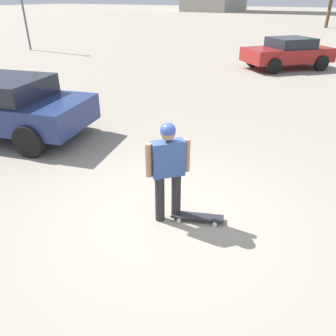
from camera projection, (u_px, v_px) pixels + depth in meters
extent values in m
plane|color=gray|center=(168.00, 218.00, 5.23)|extent=(220.00, 220.00, 0.00)
cylinder|color=#262628|center=(160.00, 198.00, 5.02)|extent=(0.15, 0.15, 0.78)
cylinder|color=#262628|center=(176.00, 196.00, 5.08)|extent=(0.15, 0.15, 0.78)
cube|color=#334C8C|center=(168.00, 159.00, 4.74)|extent=(0.48, 0.48, 0.54)
cylinder|color=#9E7051|center=(149.00, 160.00, 4.66)|extent=(0.10, 0.10, 0.51)
cylinder|color=#9E7051|center=(187.00, 155.00, 4.81)|extent=(0.10, 0.10, 0.51)
sphere|color=#9E7051|center=(168.00, 133.00, 4.56)|extent=(0.21, 0.21, 0.21)
sphere|color=#2D4799|center=(168.00, 131.00, 4.54)|extent=(0.22, 0.22, 0.22)
cube|color=#232328|center=(197.00, 216.00, 5.14)|extent=(0.45, 0.84, 0.01)
cylinder|color=silver|center=(179.00, 221.00, 5.10)|extent=(0.05, 0.07, 0.07)
cylinder|color=silver|center=(181.00, 213.00, 5.30)|extent=(0.05, 0.07, 0.07)
cylinder|color=silver|center=(215.00, 224.00, 5.02)|extent=(0.05, 0.07, 0.07)
cylinder|color=silver|center=(215.00, 216.00, 5.22)|extent=(0.05, 0.07, 0.07)
cube|color=navy|center=(7.00, 110.00, 8.01)|extent=(2.72, 4.36, 0.63)
cube|color=#1E232D|center=(5.00, 88.00, 7.73)|extent=(2.05, 2.14, 0.46)
cylinder|color=black|center=(29.00, 142.00, 7.05)|extent=(0.35, 0.74, 0.71)
cylinder|color=black|center=(74.00, 114.00, 8.66)|extent=(0.35, 0.74, 0.71)
cube|color=maroon|center=(287.00, 54.00, 15.55)|extent=(4.19, 4.18, 0.62)
cube|color=#1E232D|center=(291.00, 43.00, 15.32)|extent=(2.48, 2.48, 0.44)
cylinder|color=black|center=(274.00, 66.00, 14.58)|extent=(0.63, 0.63, 0.69)
cylinder|color=black|center=(253.00, 59.00, 16.16)|extent=(0.63, 0.63, 0.69)
cylinder|color=black|center=(321.00, 63.00, 15.22)|extent=(0.63, 0.63, 0.69)
cylinder|color=black|center=(296.00, 57.00, 16.80)|extent=(0.63, 0.63, 0.69)
cylinder|color=brown|center=(329.00, 11.00, 34.77)|extent=(0.36, 0.36, 3.36)
cylinder|color=#59595E|center=(22.00, 2.00, 19.92)|extent=(0.12, 0.12, 5.50)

